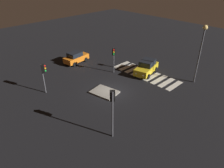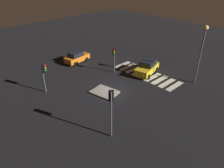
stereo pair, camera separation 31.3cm
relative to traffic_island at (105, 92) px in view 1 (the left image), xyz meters
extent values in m
plane|color=black|center=(-0.36, -0.91, -0.09)|extent=(80.00, 80.00, 0.00)
cube|color=gray|center=(0.00, 0.00, 0.00)|extent=(3.43, 2.82, 0.18)
cube|color=gold|center=(-0.25, -7.74, 0.66)|extent=(2.87, 4.69, 0.90)
cube|color=black|center=(-0.18, -8.00, 1.48)|extent=(2.19, 2.58, 0.73)
cylinder|color=black|center=(-1.46, -6.65, 0.26)|extent=(0.42, 0.74, 0.70)
cylinder|color=black|center=(0.32, -6.21, 0.26)|extent=(0.42, 0.74, 0.70)
cylinder|color=black|center=(-0.81, -9.28, 0.26)|extent=(0.42, 0.74, 0.70)
cylinder|color=black|center=(0.97, -8.84, 0.26)|extent=(0.42, 0.74, 0.70)
sphere|color=#F2EABF|center=(-1.26, -5.78, 0.66)|extent=(0.23, 0.23, 0.23)
sphere|color=#F2EABF|center=(-0.26, -5.54, 0.66)|extent=(0.23, 0.23, 0.23)
cube|color=orange|center=(9.87, -3.07, 0.60)|extent=(2.20, 4.17, 0.82)
cube|color=black|center=(9.84, -2.82, 1.34)|extent=(1.80, 2.22, 0.66)
cylinder|color=black|center=(10.86, -4.18, 0.23)|extent=(0.31, 0.67, 0.64)
cylinder|color=black|center=(9.20, -4.40, 0.23)|extent=(0.31, 0.67, 0.64)
cylinder|color=black|center=(10.54, -1.73, 0.23)|extent=(0.31, 0.67, 0.64)
cylinder|color=black|center=(8.88, -1.95, 0.23)|extent=(0.31, 0.67, 0.64)
sphere|color=#F2EABF|center=(10.59, -4.94, 0.60)|extent=(0.21, 0.21, 0.21)
sphere|color=#F2EABF|center=(9.65, -5.06, 0.60)|extent=(0.21, 0.21, 0.21)
cylinder|color=#47474C|center=(-5.97, 4.51, 2.24)|extent=(0.14, 0.14, 4.65)
cube|color=black|center=(-5.84, 4.39, 4.08)|extent=(0.54, 0.54, 0.96)
sphere|color=red|center=(-5.70, 4.25, 4.38)|extent=(0.22, 0.22, 0.22)
sphere|color=orange|center=(-5.70, 4.25, 4.08)|extent=(0.22, 0.22, 0.22)
sphere|color=green|center=(-5.70, 4.25, 3.78)|extent=(0.22, 0.22, 0.22)
cylinder|color=#47474C|center=(3.22, -4.74, 1.76)|extent=(0.14, 0.14, 3.69)
cube|color=black|center=(3.10, -4.61, 3.12)|extent=(0.54, 0.53, 0.96)
sphere|color=red|center=(2.96, -4.46, 3.42)|extent=(0.22, 0.22, 0.22)
sphere|color=orange|center=(2.96, -4.46, 3.12)|extent=(0.22, 0.22, 0.22)
sphere|color=green|center=(2.96, -4.46, 2.82)|extent=(0.22, 0.22, 0.22)
cylinder|color=#47474C|center=(4.99, 5.02, 1.75)|extent=(0.14, 0.14, 3.68)
cube|color=black|center=(4.87, 4.89, 3.11)|extent=(0.54, 0.53, 0.96)
sphere|color=red|center=(4.74, 4.74, 3.41)|extent=(0.22, 0.22, 0.22)
sphere|color=orange|center=(4.74, 4.74, 3.11)|extent=(0.22, 0.22, 0.22)
sphere|color=green|center=(4.74, 4.74, 2.81)|extent=(0.22, 0.22, 0.22)
cylinder|color=#47474C|center=(-6.21, -10.22, 3.41)|extent=(0.18, 0.18, 6.99)
sphere|color=#F9D172|center=(-6.21, -10.22, 7.08)|extent=(0.56, 0.56, 0.56)
cube|color=silver|center=(-4.96, -7.52, -0.08)|extent=(0.70, 3.20, 0.02)
cube|color=silver|center=(-3.81, -7.52, -0.08)|extent=(0.70, 3.20, 0.02)
cube|color=silver|center=(-2.66, -7.52, -0.08)|extent=(0.70, 3.20, 0.02)
cube|color=silver|center=(-1.51, -7.52, -0.08)|extent=(0.70, 3.20, 0.02)
cube|color=silver|center=(-0.36, -7.52, -0.08)|extent=(0.70, 3.20, 0.02)
cube|color=silver|center=(0.79, -7.52, -0.08)|extent=(0.70, 3.20, 0.02)
cube|color=silver|center=(1.94, -7.52, -0.08)|extent=(0.70, 3.20, 0.02)
cube|color=silver|center=(3.09, -7.52, -0.08)|extent=(0.70, 3.20, 0.02)
cube|color=silver|center=(4.24, -7.52, -0.08)|extent=(0.70, 3.20, 0.02)
camera|label=1|loc=(-16.19, 14.55, 13.29)|focal=33.99mm
camera|label=2|loc=(-16.40, 14.32, 13.29)|focal=33.99mm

